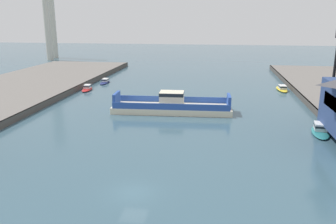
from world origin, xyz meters
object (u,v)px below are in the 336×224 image
object	(u,v)px
chain_ferry	(172,106)
moored_boat_near_left	(87,88)
moored_boat_near_right	(320,130)
moored_boat_far_left	(105,81)
moored_boat_mid_right	(282,88)
smokestack_distant_b	(51,8)
smokestack_distant_a	(46,11)

from	to	relation	value
chain_ferry	moored_boat_near_left	distance (m)	27.61
moored_boat_near_right	moored_boat_far_left	xyz separation A→B (m)	(-44.46, 34.82, -0.14)
moored_boat_mid_right	smokestack_distant_b	distance (m)	104.63
smokestack_distant_a	chain_ferry	bearing A→B (deg)	-50.46
moored_boat_near_right	smokestack_distant_a	xyz separation A→B (m)	(-83.30, 81.54, 18.67)
moored_boat_far_left	smokestack_distant_a	world-z (taller)	smokestack_distant_a
moored_boat_mid_right	smokestack_distant_b	bearing A→B (deg)	145.70
moored_boat_near_left	moored_boat_near_right	bearing A→B (deg)	-28.74
moored_boat_near_left	smokestack_distant_a	bearing A→B (deg)	123.75
chain_ferry	smokestack_distant_b	xyz separation A→B (m)	(-61.87, 80.72, 19.43)
moored_boat_mid_right	moored_boat_near_left	bearing A→B (deg)	-171.70
moored_boat_far_left	smokestack_distant_a	xyz separation A→B (m)	(-38.84, 46.72, 18.81)
moored_boat_near_left	moored_boat_near_right	world-z (taller)	moored_boat_near_right
moored_boat_near_left	smokestack_distant_b	distance (m)	78.25
chain_ferry	smokestack_distant_b	distance (m)	103.55
chain_ferry	moored_boat_near_left	xyz separation A→B (m)	(-22.32, 16.25, -0.64)
moored_boat_far_left	smokestack_distant_b	bearing A→B (deg)	126.63
moored_boat_near_right	moored_boat_far_left	size ratio (longest dim) A/B	1.07
moored_boat_near_left	moored_boat_mid_right	distance (m)	45.75
moored_boat_near_right	moored_boat_mid_right	bearing A→B (deg)	90.42
moored_boat_near_right	moored_boat_far_left	world-z (taller)	moored_boat_near_right
moored_boat_near_left	moored_boat_far_left	bearing A→B (deg)	83.94
moored_boat_far_left	moored_boat_near_right	bearing A→B (deg)	-38.06
moored_boat_near_left	smokestack_distant_b	bearing A→B (deg)	121.53
smokestack_distant_b	smokestack_distant_a	bearing A→B (deg)	-77.45
moored_boat_near_left	smokestack_distant_a	xyz separation A→B (m)	(-37.80, 56.58, 18.75)
moored_boat_far_left	moored_boat_mid_right	bearing A→B (deg)	-4.20
moored_boat_near_right	moored_boat_far_left	bearing A→B (deg)	141.94
chain_ferry	moored_boat_far_left	xyz separation A→B (m)	(-21.27, 26.11, -0.70)
chain_ferry	smokestack_distant_a	distance (m)	96.15
moored_boat_near_right	smokestack_distant_b	xyz separation A→B (m)	(-85.06, 89.43, 20.00)
moored_boat_near_right	smokestack_distant_b	world-z (taller)	smokestack_distant_b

